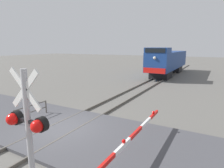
% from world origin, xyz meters
% --- Properties ---
extents(ground_plane, '(160.00, 160.00, 0.00)m').
position_xyz_m(ground_plane, '(0.00, 0.00, 0.00)').
color(ground_plane, '#605E59').
extents(rail_track_left, '(0.08, 80.00, 0.15)m').
position_xyz_m(rail_track_left, '(-0.72, 0.00, 0.07)').
color(rail_track_left, '#59544C').
rests_on(rail_track_left, ground_plane).
extents(rail_track_right, '(0.08, 80.00, 0.15)m').
position_xyz_m(rail_track_right, '(0.72, 0.00, 0.07)').
color(rail_track_right, '#59544C').
rests_on(rail_track_right, ground_plane).
extents(road_surface, '(36.00, 5.39, 0.14)m').
position_xyz_m(road_surface, '(0.00, 0.00, 0.07)').
color(road_surface, '#47474C').
rests_on(road_surface, ground_plane).
extents(locomotive, '(2.85, 14.40, 4.13)m').
position_xyz_m(locomotive, '(0.00, 22.54, 2.09)').
color(locomotive, black).
rests_on(locomotive, ground_plane).
extents(crossing_signal, '(1.18, 0.33, 3.84)m').
position_xyz_m(crossing_signal, '(3.12, -4.35, 2.37)').
color(crossing_signal, '#ADADB2').
rests_on(crossing_signal, ground_plane).
extents(crossing_gate, '(0.36, 6.61, 1.17)m').
position_xyz_m(crossing_gate, '(4.20, -2.54, 0.74)').
color(crossing_gate, silver).
rests_on(crossing_gate, ground_plane).
extents(guard_railing, '(0.08, 2.25, 0.95)m').
position_xyz_m(guard_railing, '(-2.53, 0.11, 0.61)').
color(guard_railing, '#4C4742').
rests_on(guard_railing, ground_plane).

